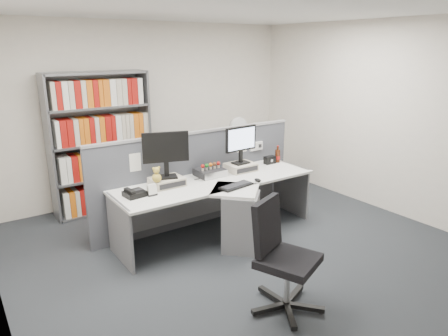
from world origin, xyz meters
TOP-DOWN VIEW (x-y plane):
  - ground at (0.00, 0.00)m, footprint 5.50×5.50m
  - room_shell at (0.00, 0.00)m, footprint 5.04×5.54m
  - partition at (0.00, 1.25)m, footprint 3.00×0.08m
  - desk at (0.00, 0.60)m, footprint 2.60×1.20m
  - monitor_riser_left at (-0.60, 0.98)m, footprint 0.38×0.31m
  - monitor_riser_right at (0.50, 0.98)m, footprint 0.38×0.31m
  - monitor_left at (-0.60, 0.98)m, footprint 0.53×0.24m
  - monitor_right at (0.50, 0.98)m, footprint 0.49×0.17m
  - desktop_pc at (0.03, 1.02)m, footprint 0.35×0.31m
  - figurines at (0.03, 1.00)m, footprint 0.29×0.05m
  - keyboard at (0.05, 0.47)m, footprint 0.46×0.23m
  - mouse at (0.39, 0.48)m, footprint 0.06×0.10m
  - desk_phone at (-1.07, 0.86)m, footprint 0.24×0.22m
  - desk_calendar at (-0.89, 0.77)m, footprint 0.11×0.08m
  - plush_toy at (-0.77, 0.89)m, footprint 0.11×0.11m
  - speaker at (1.04, 1.02)m, footprint 0.16×0.09m
  - cola_bottle at (1.18, 1.01)m, footprint 0.07×0.07m
  - shelving_unit at (-0.90, 2.44)m, footprint 1.41×0.40m
  - filing_cabinet at (1.20, 1.99)m, footprint 0.45×0.61m
  - desk_fan at (1.20, 1.99)m, footprint 0.32×0.19m
  - office_chair at (-0.39, -0.80)m, footprint 0.67×0.66m

SIDE VIEW (x-z plane):
  - ground at x=0.00m, z-range 0.00..0.00m
  - filing_cabinet at x=1.20m, z-range 0.00..0.70m
  - desk at x=0.00m, z-range 0.10..0.82m
  - office_chair at x=-0.39m, z-range 0.04..1.05m
  - partition at x=0.00m, z-range 0.01..1.29m
  - keyboard at x=0.05m, z-range 0.72..0.75m
  - mouse at x=0.39m, z-range 0.72..0.76m
  - desk_phone at x=-1.07m, z-range 0.71..0.80m
  - desktop_pc at x=0.03m, z-range 0.72..0.81m
  - monitor_riser_left at x=-0.60m, z-range 0.72..0.82m
  - monitor_riser_right at x=0.50m, z-range 0.72..0.82m
  - speaker at x=1.04m, z-range 0.72..0.83m
  - desk_calendar at x=-0.89m, z-range 0.71..0.84m
  - cola_bottle at x=1.18m, z-range 0.69..0.93m
  - figurines at x=0.03m, z-range 0.82..0.91m
  - plush_toy at x=-0.77m, z-range 0.81..0.99m
  - shelving_unit at x=-0.90m, z-range -0.02..1.98m
  - desk_fan at x=1.20m, z-range 0.77..1.30m
  - monitor_right at x=0.50m, z-range 0.87..1.37m
  - monitor_left at x=-0.60m, z-range 0.87..1.43m
  - room_shell at x=0.00m, z-range 0.43..3.15m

